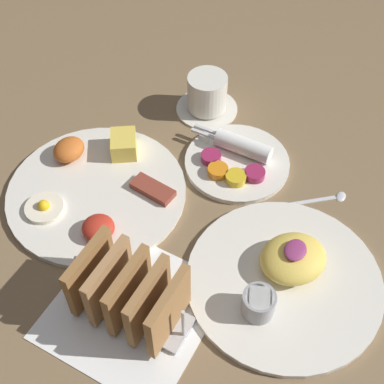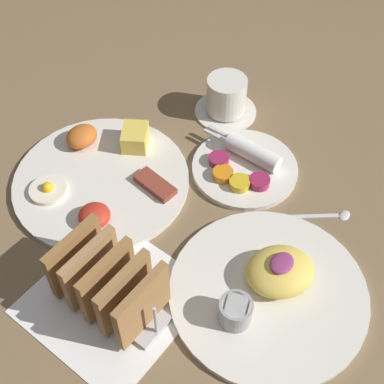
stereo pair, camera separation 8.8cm
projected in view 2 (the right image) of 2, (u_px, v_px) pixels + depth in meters
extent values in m
plane|color=brown|center=(189.00, 238.00, 0.86)|extent=(3.00, 3.00, 0.00)
cube|color=white|center=(113.00, 300.00, 0.78)|extent=(0.22, 0.22, 0.00)
cylinder|color=silver|center=(103.00, 179.00, 0.93)|extent=(0.30, 0.30, 0.01)
cube|color=#E5C64C|center=(135.00, 137.00, 0.96)|extent=(0.07, 0.07, 0.04)
ellipsoid|color=#C66023|center=(82.00, 136.00, 0.97)|extent=(0.06, 0.05, 0.03)
cylinder|color=#F4EACC|center=(48.00, 190.00, 0.90)|extent=(0.06, 0.06, 0.01)
sphere|color=yellow|center=(47.00, 188.00, 0.90)|extent=(0.02, 0.02, 0.02)
ellipsoid|color=red|center=(94.00, 216.00, 0.85)|extent=(0.05, 0.05, 0.03)
cube|color=brown|center=(155.00, 185.00, 0.91)|extent=(0.04, 0.08, 0.01)
cylinder|color=silver|center=(245.00, 168.00, 0.94)|extent=(0.19, 0.19, 0.01)
cylinder|color=#99234C|center=(219.00, 160.00, 0.94)|extent=(0.04, 0.04, 0.01)
cylinder|color=orange|center=(223.00, 174.00, 0.92)|extent=(0.04, 0.04, 0.01)
cylinder|color=gold|center=(239.00, 183.00, 0.91)|extent=(0.04, 0.04, 0.01)
cylinder|color=#99234C|center=(259.00, 182.00, 0.91)|extent=(0.04, 0.04, 0.01)
cylinder|color=white|center=(253.00, 152.00, 0.94)|extent=(0.03, 0.10, 0.03)
cube|color=silver|center=(216.00, 136.00, 0.97)|extent=(0.01, 0.05, 0.00)
cube|color=silver|center=(219.00, 132.00, 0.97)|extent=(0.01, 0.05, 0.00)
cylinder|color=silver|center=(268.00, 292.00, 0.79)|extent=(0.29, 0.29, 0.01)
ellipsoid|color=#EAC651|center=(280.00, 271.00, 0.78)|extent=(0.14, 0.13, 0.04)
ellipsoid|color=#8C3366|center=(282.00, 263.00, 0.76)|extent=(0.04, 0.03, 0.01)
cylinder|color=#99999E|center=(235.00, 311.00, 0.74)|extent=(0.05, 0.05, 0.04)
cylinder|color=white|center=(236.00, 306.00, 0.73)|extent=(0.04, 0.04, 0.01)
cube|color=#B7B7BC|center=(112.00, 298.00, 0.78)|extent=(0.06, 0.18, 0.01)
cube|color=#9A6C3E|center=(143.00, 306.00, 0.72)|extent=(0.10, 0.01, 0.10)
cube|color=#9B6D3F|center=(125.00, 293.00, 0.73)|extent=(0.10, 0.01, 0.10)
cube|color=olive|center=(108.00, 280.00, 0.74)|extent=(0.10, 0.01, 0.10)
cube|color=#A6784A|center=(91.00, 268.00, 0.75)|extent=(0.10, 0.01, 0.10)
cube|color=olive|center=(75.00, 256.00, 0.77)|extent=(0.10, 0.01, 0.10)
cylinder|color=#B7B7BC|center=(156.00, 320.00, 0.72)|extent=(0.01, 0.01, 0.07)
cylinder|color=#B7B7BC|center=(67.00, 254.00, 0.79)|extent=(0.01, 0.01, 0.07)
cylinder|color=silver|center=(226.00, 110.00, 1.04)|extent=(0.12, 0.12, 0.01)
cylinder|color=silver|center=(227.00, 95.00, 1.01)|extent=(0.08, 0.08, 0.07)
cylinder|color=#381E0F|center=(227.00, 82.00, 0.99)|extent=(0.06, 0.06, 0.01)
cube|color=silver|center=(306.00, 216.00, 0.88)|extent=(0.08, 0.09, 0.00)
ellipsoid|color=silver|center=(345.00, 214.00, 0.88)|extent=(0.02, 0.02, 0.01)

